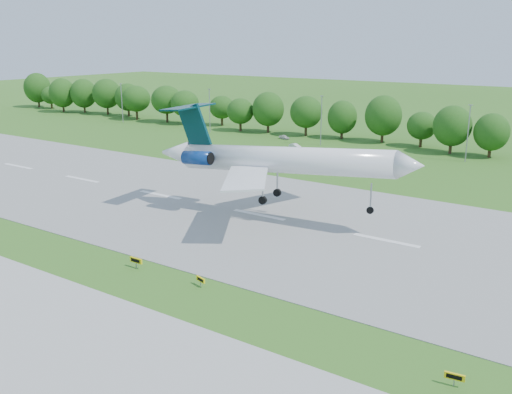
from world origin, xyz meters
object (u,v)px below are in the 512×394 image
(airliner, at_px, (271,158))
(taxi_sign_left, at_px, (136,261))
(service_vehicle_b, at_px, (284,137))
(service_vehicle_a, at_px, (295,146))

(airliner, xyz_separation_m, taxi_sign_left, (-2.52, -24.55, -8.06))
(taxi_sign_left, distance_m, service_vehicle_b, 90.22)
(airliner, height_order, service_vehicle_a, airliner)
(service_vehicle_a, bearing_deg, service_vehicle_b, 62.17)
(airliner, xyz_separation_m, service_vehicle_a, (-25.34, 50.08, -8.41))
(airliner, relative_size, service_vehicle_a, 11.88)
(airliner, xyz_separation_m, service_vehicle_b, (-34.40, 59.85, -8.44))
(taxi_sign_left, height_order, service_vehicle_b, taxi_sign_left)
(service_vehicle_b, bearing_deg, service_vehicle_a, -119.40)
(airliner, relative_size, taxi_sign_left, 23.19)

